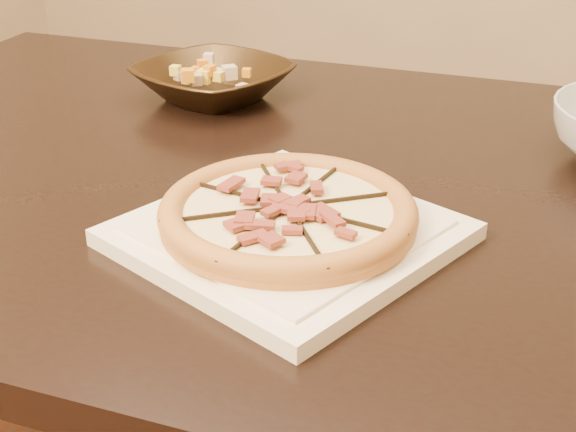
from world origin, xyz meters
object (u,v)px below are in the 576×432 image
object	(u,v)px
dining_table	(286,239)
pizza	(288,213)
plate	(288,233)
bronze_bowl	(214,82)

from	to	relation	value
dining_table	pizza	xyz separation A→B (m)	(0.08, -0.17, 0.13)
plate	bronze_bowl	distance (m)	0.47
pizza	bronze_bowl	distance (m)	0.47
pizza	bronze_bowl	size ratio (longest dim) A/B	1.20
bronze_bowl	pizza	bearing A→B (deg)	-50.95
dining_table	plate	world-z (taller)	plate
dining_table	bronze_bowl	distance (m)	0.31
dining_table	plate	xyz separation A→B (m)	(0.08, -0.17, 0.11)
plate	pizza	xyz separation A→B (m)	(0.00, 0.00, 0.02)
plate	pizza	size ratio (longest dim) A/B	1.39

